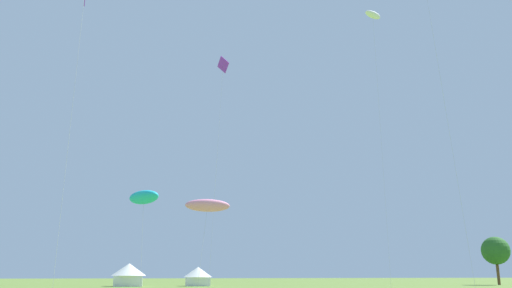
{
  "coord_description": "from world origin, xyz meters",
  "views": [
    {
      "loc": [
        -7.28,
        -3.48,
        1.72
      ],
      "look_at": [
        0.0,
        32.0,
        10.86
      ],
      "focal_mm": 36.12,
      "sensor_mm": 36.0,
      "label": 1
    }
  ],
  "objects_px": {
    "kite_pink_parafoil": "(208,205)",
    "festival_tent_center": "(198,275)",
    "kite_white_parafoil": "(373,15)",
    "tree_distant_left": "(496,251)",
    "festival_tent_left": "(129,274)",
    "kite_purple_diamond": "(223,69)",
    "kite_cyan_parafoil": "(144,197)"
  },
  "relations": [
    {
      "from": "kite_white_parafoil",
      "to": "kite_pink_parafoil",
      "type": "xyz_separation_m",
      "value": [
        -21.43,
        -8.34,
        -25.85
      ]
    },
    {
      "from": "kite_cyan_parafoil",
      "to": "festival_tent_left",
      "type": "xyz_separation_m",
      "value": [
        -1.99,
        37.29,
        -5.49
      ]
    },
    {
      "from": "festival_tent_center",
      "to": "tree_distant_left",
      "type": "distance_m",
      "value": 47.2
    },
    {
      "from": "festival_tent_center",
      "to": "tree_distant_left",
      "type": "relative_size",
      "value": 0.55
    },
    {
      "from": "tree_distant_left",
      "to": "kite_pink_parafoil",
      "type": "bearing_deg",
      "value": -151.01
    },
    {
      "from": "kite_purple_diamond",
      "to": "kite_cyan_parafoil",
      "type": "bearing_deg",
      "value": -113.3
    },
    {
      "from": "festival_tent_left",
      "to": "kite_cyan_parafoil",
      "type": "bearing_deg",
      "value": -86.94
    },
    {
      "from": "kite_pink_parafoil",
      "to": "festival_tent_center",
      "type": "height_order",
      "value": "kite_pink_parafoil"
    },
    {
      "from": "festival_tent_left",
      "to": "tree_distant_left",
      "type": "relative_size",
      "value": 0.64
    },
    {
      "from": "kite_pink_parafoil",
      "to": "festival_tent_center",
      "type": "bearing_deg",
      "value": 86.05
    },
    {
      "from": "kite_cyan_parafoil",
      "to": "kite_pink_parafoil",
      "type": "height_order",
      "value": "kite_pink_parafoil"
    },
    {
      "from": "kite_white_parafoil",
      "to": "festival_tent_center",
      "type": "xyz_separation_m",
      "value": [
        -19.41,
        20.94,
        -32.14
      ]
    },
    {
      "from": "kite_white_parafoil",
      "to": "kite_purple_diamond",
      "type": "distance_m",
      "value": 20.41
    },
    {
      "from": "festival_tent_left",
      "to": "tree_distant_left",
      "type": "xyz_separation_m",
      "value": [
        56.66,
        -2.12,
        3.52
      ]
    },
    {
      "from": "festival_tent_left",
      "to": "tree_distant_left",
      "type": "height_order",
      "value": "tree_distant_left"
    },
    {
      "from": "festival_tent_center",
      "to": "tree_distant_left",
      "type": "xyz_separation_m",
      "value": [
        47.01,
        -2.12,
        3.77
      ]
    },
    {
      "from": "kite_pink_parafoil",
      "to": "kite_purple_diamond",
      "type": "height_order",
      "value": "kite_purple_diamond"
    },
    {
      "from": "festival_tent_center",
      "to": "tree_distant_left",
      "type": "height_order",
      "value": "tree_distant_left"
    },
    {
      "from": "festival_tent_left",
      "to": "festival_tent_center",
      "type": "xyz_separation_m",
      "value": [
        9.66,
        0.0,
        -0.26
      ]
    },
    {
      "from": "festival_tent_center",
      "to": "kite_purple_diamond",
      "type": "bearing_deg",
      "value": -87.69
    },
    {
      "from": "kite_white_parafoil",
      "to": "kite_cyan_parafoil",
      "type": "height_order",
      "value": "kite_white_parafoil"
    },
    {
      "from": "kite_white_parafoil",
      "to": "festival_tent_left",
      "type": "bearing_deg",
      "value": 144.24
    },
    {
      "from": "kite_pink_parafoil",
      "to": "festival_tent_left",
      "type": "xyz_separation_m",
      "value": [
        -7.64,
        29.28,
        -6.04
      ]
    },
    {
      "from": "kite_pink_parafoil",
      "to": "tree_distant_left",
      "type": "xyz_separation_m",
      "value": [
        49.03,
        27.16,
        -2.52
      ]
    },
    {
      "from": "tree_distant_left",
      "to": "festival_tent_center",
      "type": "bearing_deg",
      "value": 177.42
    },
    {
      "from": "kite_cyan_parafoil",
      "to": "festival_tent_left",
      "type": "bearing_deg",
      "value": 93.06
    },
    {
      "from": "festival_tent_left",
      "to": "kite_purple_diamond",
      "type": "bearing_deg",
      "value": -59.79
    },
    {
      "from": "festival_tent_center",
      "to": "tree_distant_left",
      "type": "bearing_deg",
      "value": -2.58
    },
    {
      "from": "kite_white_parafoil",
      "to": "festival_tent_left",
      "type": "xyz_separation_m",
      "value": [
        -29.07,
        20.94,
        -31.89
      ]
    },
    {
      "from": "kite_purple_diamond",
      "to": "festival_tent_left",
      "type": "relative_size",
      "value": 5.75
    },
    {
      "from": "kite_white_parafoil",
      "to": "tree_distant_left",
      "type": "height_order",
      "value": "kite_white_parafoil"
    },
    {
      "from": "kite_white_parafoil",
      "to": "tree_distant_left",
      "type": "xyz_separation_m",
      "value": [
        27.59,
        18.82,
        -28.37
      ]
    }
  ]
}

